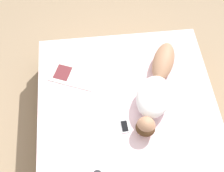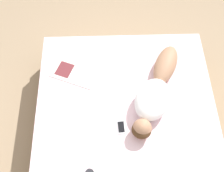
% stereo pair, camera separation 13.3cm
% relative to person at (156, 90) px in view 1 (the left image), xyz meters
% --- Properties ---
extents(ground_plane, '(12.00, 12.00, 0.00)m').
position_rel_person_xyz_m(ground_plane, '(0.30, 0.25, -0.62)').
color(ground_plane, '#9E8466').
extents(bed, '(1.93, 2.31, 0.52)m').
position_rel_person_xyz_m(bed, '(0.30, 0.25, -0.36)').
color(bed, tan).
rests_on(bed, ground_plane).
extents(person, '(0.66, 1.18, 0.22)m').
position_rel_person_xyz_m(person, '(0.00, 0.00, 0.00)').
color(person, '#A37556').
rests_on(person, bed).
extents(open_magazine, '(0.57, 0.45, 0.01)m').
position_rel_person_xyz_m(open_magazine, '(0.86, -0.34, -0.10)').
color(open_magazine, silver).
rests_on(open_magazine, bed).
extents(cell_phone, '(0.08, 0.15, 0.01)m').
position_rel_person_xyz_m(cell_phone, '(0.37, 0.34, -0.10)').
color(cell_phone, silver).
rests_on(cell_phone, bed).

